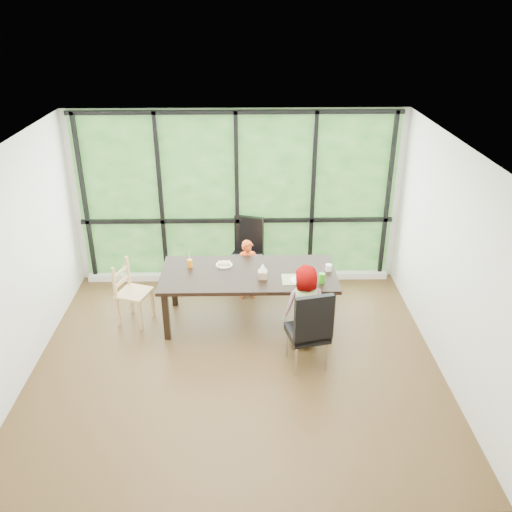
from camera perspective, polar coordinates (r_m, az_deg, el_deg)
name	(u,v)px	position (r m, az deg, el deg)	size (l,w,h in m)	color
ground	(237,360)	(6.86, -2.07, -11.03)	(5.00, 5.00, 0.00)	black
back_wall	(237,198)	(8.21, -2.03, 6.21)	(5.00, 5.00, 0.00)	silver
foliage_backdrop	(237,198)	(8.19, -2.04, 6.16)	(4.80, 0.02, 2.65)	#1E4D1F
window_mullions	(237,199)	(8.16, -2.04, 6.06)	(4.80, 0.06, 2.65)	black
window_sill	(238,276)	(8.65, -1.91, -2.15)	(4.80, 0.12, 0.10)	silver
dining_table	(249,297)	(7.43, -0.79, -4.35)	(2.37, 1.07, 0.75)	black
chair_window_leather	(246,254)	(8.26, -1.12, 0.25)	(0.46, 0.46, 1.08)	black
chair_interior_leather	(307,327)	(6.51, 5.51, -7.57)	(0.46, 0.46, 1.08)	black
chair_end_beech	(134,293)	(7.56, -12.87, -3.86)	(0.42, 0.40, 0.90)	tan
child_toddler	(248,270)	(7.95, -0.83, -1.45)	(0.34, 0.22, 0.93)	#D44716
child_older	(304,307)	(6.86, 5.14, -5.43)	(0.55, 0.36, 1.13)	slate
placemat	(298,279)	(7.10, 4.46, -2.50)	(0.42, 0.31, 0.01)	tan
plate_far	(224,265)	(7.46, -3.41, -0.94)	(0.23, 0.23, 0.01)	white
plate_near	(298,280)	(7.07, 4.52, -2.57)	(0.21, 0.21, 0.01)	white
orange_cup	(190,263)	(7.43, -7.06, -0.78)	(0.07, 0.07, 0.11)	orange
green_cup	(322,278)	(7.03, 7.02, -2.34)	(0.08, 0.08, 0.13)	green
white_mug	(329,268)	(7.35, 7.74, -1.24)	(0.09, 0.09, 0.09)	white
tissue_box	(263,275)	(7.09, 0.72, -2.00)	(0.12, 0.12, 0.10)	tan
crepe_rolls_far	(224,263)	(7.44, -3.42, -0.77)	(0.20, 0.12, 0.04)	tan
crepe_rolls_near	(298,278)	(7.06, 4.52, -2.39)	(0.05, 0.12, 0.04)	tan
straw_white	(190,257)	(7.38, -7.10, -0.12)	(0.01, 0.01, 0.20)	white
straw_pink	(322,271)	(6.98, 7.07, -1.57)	(0.01, 0.01, 0.20)	pink
tissue	(263,267)	(7.04, 0.72, -1.23)	(0.12, 0.12, 0.11)	white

